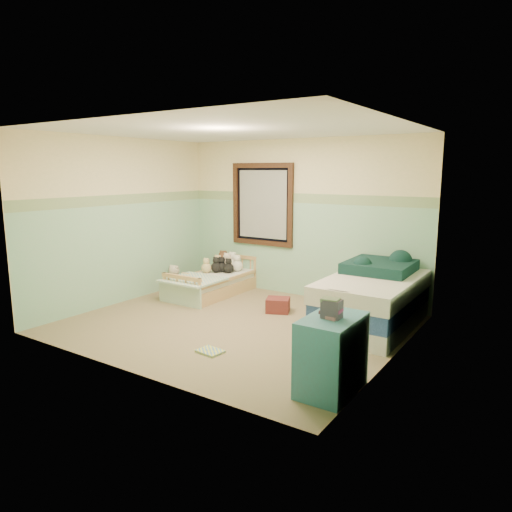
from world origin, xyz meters
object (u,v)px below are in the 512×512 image
Objects in this scene: plush_floor_cream at (174,281)px; floor_book at (210,351)px; dresser at (332,355)px; red_pillow at (278,305)px; plush_floor_tan at (186,287)px; twin_bed_frame at (374,317)px; toddler_bed_frame at (212,288)px.

plush_floor_cream is 2.98m from floor_book.
plush_floor_cream is at bearing 152.46° from dresser.
plush_floor_cream is 0.88× the size of red_pillow.
plush_floor_tan is 3.13m from twin_bed_frame.
twin_bed_frame is at bearing 0.82° from plush_floor_cream.
floor_book is (0.15, -1.74, -0.09)m from red_pillow.
twin_bed_frame is 2.08m from dresser.
dresser is 1.56m from floor_book.
plush_floor_tan is at bearing 151.56° from dresser.
red_pillow is (1.77, -0.02, -0.02)m from plush_floor_tan.
plush_floor_cream reaches higher than toddler_bed_frame.
plush_floor_tan is at bearing -176.76° from twin_bed_frame.
twin_bed_frame reaches higher than floor_book.
floor_book is at bearing -121.75° from twin_bed_frame.
plush_floor_tan is 3.92m from dresser.
dresser reaches higher than red_pillow.
floor_book is (2.31, -1.88, -0.13)m from plush_floor_cream.
plush_floor_cream is 1.02× the size of floor_book.
toddler_bed_frame is at bearing 134.58° from floor_book.
plush_floor_tan is 2.61m from floor_book.
dresser is (0.32, -2.04, 0.24)m from twin_bed_frame.
toddler_bed_frame is 0.78× the size of twin_bed_frame.
plush_floor_tan is 1.78m from red_pillow.
floor_book is (1.57, -2.00, -0.09)m from toddler_bed_frame.
plush_floor_tan reaches higher than floor_book.
floor_book is at bearing -84.91° from red_pillow.
dresser is 2.50m from red_pillow.
plush_floor_cream is 4.31m from dresser.
toddler_bed_frame is 0.75m from plush_floor_cream.
red_pillow is (-1.35, -0.19, -0.01)m from twin_bed_frame.
toddler_bed_frame is 2.55m from floor_book.
twin_bed_frame is 2.27m from floor_book.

